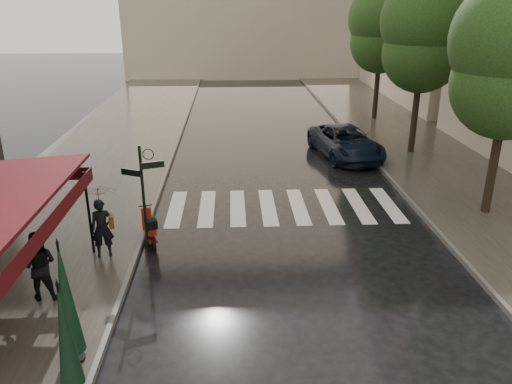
{
  "coord_description": "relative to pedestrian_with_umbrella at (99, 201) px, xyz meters",
  "views": [
    {
      "loc": [
        1.25,
        -9.81,
        6.68
      ],
      "look_at": [
        1.93,
        3.83,
        1.4
      ],
      "focal_mm": 35.0,
      "sensor_mm": 36.0,
      "label": 1
    }
  ],
  "objects": [
    {
      "name": "scooter",
      "position": [
        1.1,
        0.87,
        -1.27
      ],
      "size": [
        0.7,
        1.48,
        1.01
      ],
      "rotation": [
        0.0,
        0.0,
        0.32
      ],
      "color": "black",
      "rests_on": "ground"
    },
    {
      "name": "tree_far",
      "position": [
        11.98,
        16.48,
        3.71
      ],
      "size": [
        3.8,
        3.8,
        8.16
      ],
      "color": "black",
      "rests_on": "sidewalk_far"
    },
    {
      "name": "sidewalk_near",
      "position": [
        -2.22,
        9.48,
        -1.68
      ],
      "size": [
        6.0,
        60.0,
        0.12
      ],
      "primitive_type": "cube",
      "color": "#38332D",
      "rests_on": "ground"
    },
    {
      "name": "pedestrian_with_umbrella",
      "position": [
        0.0,
        0.0,
        0.0
      ],
      "size": [
        1.18,
        1.19,
        2.44
      ],
      "rotation": [
        0.0,
        0.0,
        0.25
      ],
      "color": "black",
      "rests_on": "sidewalk_near"
    },
    {
      "name": "crosswalk",
      "position": [
        5.25,
        3.48,
        -1.74
      ],
      "size": [
        7.85,
        3.2,
        0.01
      ],
      "color": "silver",
      "rests_on": "ground"
    },
    {
      "name": "ground",
      "position": [
        2.28,
        -2.52,
        -1.74
      ],
      "size": [
        120.0,
        120.0,
        0.0
      ],
      "primitive_type": "plane",
      "color": "black",
      "rests_on": "ground"
    },
    {
      "name": "curb_far",
      "position": [
        9.73,
        9.48,
        -1.67
      ],
      "size": [
        0.12,
        60.0,
        0.16
      ],
      "primitive_type": "cube",
      "color": "#595651",
      "rests_on": "ground"
    },
    {
      "name": "signpost",
      "position": [
        1.08,
        0.48,
        0.09
      ],
      "size": [
        1.17,
        0.29,
        3.1
      ],
      "color": "black",
      "rests_on": "ground"
    },
    {
      "name": "parasol_back",
      "position": [
        0.63,
        -5.13,
        -0.4
      ],
      "size": [
        0.42,
        0.42,
        2.26
      ],
      "color": "black",
      "rests_on": "sidewalk_near"
    },
    {
      "name": "tree_mid",
      "position": [
        11.78,
        9.48,
        3.85
      ],
      "size": [
        3.8,
        3.8,
        8.34
      ],
      "color": "black",
      "rests_on": "sidewalk_far"
    },
    {
      "name": "parked_car",
      "position": [
        8.64,
        9.23,
        -1.06
      ],
      "size": [
        3.05,
        5.21,
        1.36
      ],
      "primitive_type": "imported",
      "rotation": [
        0.0,
        0.0,
        0.17
      ],
      "color": "black",
      "rests_on": "ground"
    },
    {
      "name": "parasol_front",
      "position": [
        0.4,
        -4.26,
        -0.23
      ],
      "size": [
        0.46,
        0.46,
        2.58
      ],
      "color": "black",
      "rests_on": "sidewalk_near"
    },
    {
      "name": "pedestrian_terrace",
      "position": [
        -0.97,
        -1.99,
        -0.78
      ],
      "size": [
        0.84,
        0.66,
        1.69
      ],
      "primitive_type": "imported",
      "rotation": [
        0.0,
        0.0,
        3.17
      ],
      "color": "black",
      "rests_on": "sidewalk_near"
    },
    {
      "name": "sidewalk_far",
      "position": [
        12.53,
        9.48,
        -1.68
      ],
      "size": [
        5.5,
        60.0,
        0.12
      ],
      "primitive_type": "cube",
      "color": "#38332D",
      "rests_on": "ground"
    },
    {
      "name": "curb_near",
      "position": [
        0.83,
        9.48,
        -1.67
      ],
      "size": [
        0.12,
        60.0,
        0.16
      ],
      "primitive_type": "cube",
      "color": "#595651",
      "rests_on": "ground"
    }
  ]
}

